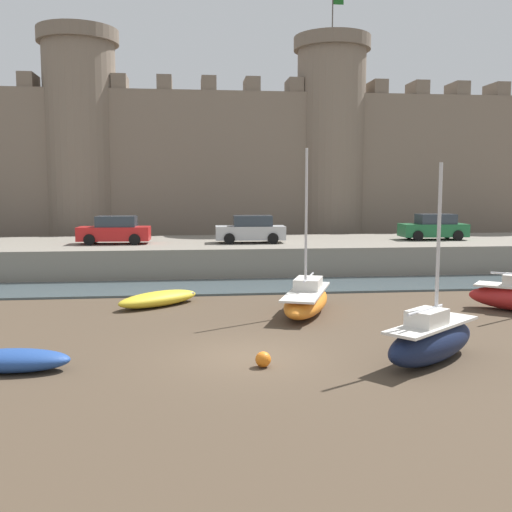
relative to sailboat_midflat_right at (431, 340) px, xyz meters
The scene contains 12 objects.
ground_plane 5.23m from the sailboat_midflat_right, 166.96° to the left, with size 160.00×160.00×0.00m, color #4C3D2D.
water_channel 14.37m from the sailboat_midflat_right, 110.63° to the left, with size 80.00×4.50×0.10m, color #47565B.
quay_road 21.29m from the sailboat_midflat_right, 103.74° to the left, with size 69.40×10.00×1.68m, color gray.
castle 32.03m from the sailboat_midflat_right, 99.29° to the left, with size 63.33×5.93×19.49m.
sailboat_midflat_right is the anchor object (origin of this frame).
rowboat_midflat_centre 11.55m from the sailboat_midflat_right, behind, with size 3.21×1.37×0.61m.
sailboat_foreground_left 7.34m from the sailboat_midflat_right, 107.17° to the left, with size 3.26×5.57×6.41m.
rowboat_midflat_left 12.14m from the sailboat_midflat_right, 131.39° to the left, with size 3.78×3.34×0.61m.
mooring_buoy_near_shore 4.79m from the sailboat_midflat_right, behind, with size 0.43×0.43×0.43m, color orange.
car_quay_centre_east 19.78m from the sailboat_midflat_right, 98.89° to the left, with size 4.16×1.99×1.62m.
car_quay_east 22.18m from the sailboat_midflat_right, 66.93° to the left, with size 4.16×1.99×1.62m.
car_quay_west 22.63m from the sailboat_midflat_right, 119.19° to the left, with size 4.16×1.99×1.62m.
Camera 1 is at (-1.74, -16.98, 4.88)m, focal length 42.00 mm.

